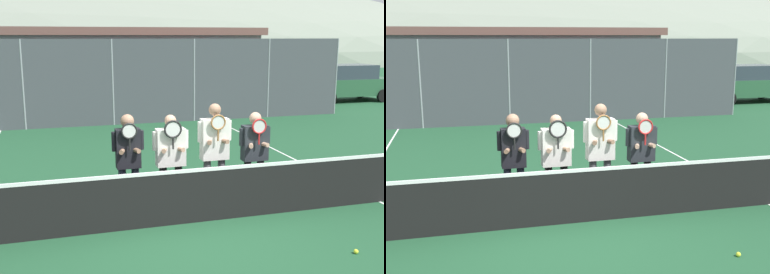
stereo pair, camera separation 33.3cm
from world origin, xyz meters
The scene contains 14 objects.
ground_plane centered at (0.00, 0.00, 0.00)m, with size 120.00×120.00×0.00m, color #1E4C2D.
hill_distant centered at (0.00, 62.75, 0.00)m, with size 121.83×67.68×23.69m.
clubhouse_building centered at (1.07, 17.78, 1.73)m, with size 14.71×5.50×3.42m.
fence_back centered at (0.00, 9.33, 1.46)m, with size 17.43×0.06×2.92m.
tennis_net centered at (0.00, 0.00, 0.47)m, with size 9.90×0.09×1.02m.
court_line_right_sideline centered at (3.68, 3.00, 0.00)m, with size 0.05×16.00×0.01m, color white.
player_leftmost centered at (-0.87, 0.66, 1.04)m, with size 0.54×0.34×1.75m.
player_center_left centered at (-0.14, 0.65, 1.02)m, with size 0.63×0.34×1.71m.
player_center_right centered at (0.63, 0.55, 1.11)m, with size 0.61×0.34×1.88m.
player_rightmost centered at (1.41, 0.62, 1.00)m, with size 0.60×0.34×1.68m.
car_left_of_center centered at (0.82, 12.52, 0.89)m, with size 4.60×1.93×1.74m.
car_center centered at (6.16, 12.88, 0.91)m, with size 4.57×1.98×1.78m.
car_right_of_center centered at (11.35, 12.51, 0.88)m, with size 4.31×1.90×1.71m.
tennis_ball_on_court centered at (1.94, -1.76, 0.03)m, with size 0.07×0.07×0.07m.
Camera 1 is at (-2.06, -7.13, 3.00)m, focal length 45.00 mm.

